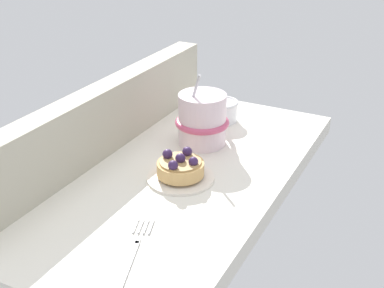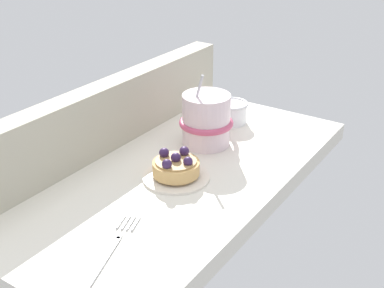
{
  "view_description": "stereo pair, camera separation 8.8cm",
  "coord_description": "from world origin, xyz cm",
  "px_view_note": "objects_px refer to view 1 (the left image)",
  "views": [
    {
      "loc": [
        -66.32,
        -36.92,
        42.0
      ],
      "look_at": [
        4.29,
        -0.56,
        3.07
      ],
      "focal_mm": 48.05,
      "sensor_mm": 36.0,
      "label": 1
    },
    {
      "loc": [
        -61.85,
        -44.53,
        42.0
      ],
      "look_at": [
        4.29,
        -0.56,
        3.07
      ],
      "focal_mm": 48.05,
      "sensor_mm": 36.0,
      "label": 2
    }
  ],
  "objects_px": {
    "dessert_plate": "(181,177)",
    "dessert_fork": "(133,253)",
    "coffee_mug": "(203,119)",
    "raspberry_tart": "(180,166)",
    "sugar_bowl": "(222,110)"
  },
  "relations": [
    {
      "from": "dessert_plate",
      "to": "coffee_mug",
      "type": "height_order",
      "value": "coffee_mug"
    },
    {
      "from": "dessert_plate",
      "to": "coffee_mug",
      "type": "bearing_deg",
      "value": 11.5
    },
    {
      "from": "dessert_fork",
      "to": "sugar_bowl",
      "type": "bearing_deg",
      "value": 9.79
    },
    {
      "from": "coffee_mug",
      "to": "sugar_bowl",
      "type": "relative_size",
      "value": 2.05
    },
    {
      "from": "dessert_plate",
      "to": "coffee_mug",
      "type": "relative_size",
      "value": 0.79
    },
    {
      "from": "dessert_plate",
      "to": "raspberry_tart",
      "type": "xyz_separation_m",
      "value": [
        0.0,
        0.0,
        0.02
      ]
    },
    {
      "from": "coffee_mug",
      "to": "sugar_bowl",
      "type": "height_order",
      "value": "coffee_mug"
    },
    {
      "from": "raspberry_tart",
      "to": "sugar_bowl",
      "type": "relative_size",
      "value": 1.12
    },
    {
      "from": "dessert_plate",
      "to": "sugar_bowl",
      "type": "distance_m",
      "value": 0.25
    },
    {
      "from": "dessert_plate",
      "to": "dessert_fork",
      "type": "xyz_separation_m",
      "value": [
        -0.2,
        -0.04,
        -0.0
      ]
    },
    {
      "from": "raspberry_tart",
      "to": "coffee_mug",
      "type": "height_order",
      "value": "coffee_mug"
    },
    {
      "from": "dessert_fork",
      "to": "sugar_bowl",
      "type": "relative_size",
      "value": 2.31
    },
    {
      "from": "dessert_plate",
      "to": "dessert_fork",
      "type": "relative_size",
      "value": 0.7
    },
    {
      "from": "sugar_bowl",
      "to": "raspberry_tart",
      "type": "bearing_deg",
      "value": -171.0
    },
    {
      "from": "coffee_mug",
      "to": "dessert_fork",
      "type": "height_order",
      "value": "coffee_mug"
    }
  ]
}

